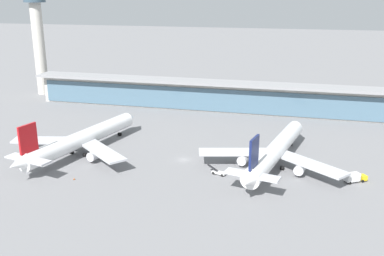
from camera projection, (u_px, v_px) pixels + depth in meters
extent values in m
plane|color=slate|center=(184.00, 160.00, 155.27)|extent=(1200.00, 1200.00, 0.00)
cylinder|color=white|center=(83.00, 138.00, 160.41)|extent=(18.40, 55.69, 5.89)
cone|color=white|center=(130.00, 118.00, 186.08)|extent=(6.82, 6.47, 5.77)
cone|color=white|center=(18.00, 164.00, 134.82)|extent=(6.63, 7.51, 5.30)
cube|color=black|center=(125.00, 118.00, 182.91)|extent=(4.85, 3.37, 0.71)
cube|color=#B7BABF|center=(47.00, 140.00, 161.92)|extent=(26.18, 11.99, 0.71)
cube|color=#B7BABF|center=(102.00, 151.00, 150.82)|extent=(23.78, 21.04, 0.71)
cylinder|color=silver|center=(53.00, 147.00, 160.69)|extent=(4.13, 4.89, 3.25)
cylinder|color=silver|center=(94.00, 155.00, 152.26)|extent=(4.13, 4.89, 3.25)
cube|color=red|center=(28.00, 138.00, 137.08)|extent=(2.30, 7.08, 9.13)
cube|color=#B7BABF|center=(28.00, 159.00, 138.20)|extent=(16.83, 8.03, 0.51)
cylinder|color=black|center=(71.00, 152.00, 160.70)|extent=(1.51, 1.66, 1.42)
cylinder|color=black|center=(85.00, 155.00, 157.86)|extent=(1.51, 1.66, 1.42)
cylinder|color=black|center=(120.00, 134.00, 180.80)|extent=(1.51, 1.66, 1.42)
cylinder|color=white|center=(276.00, 150.00, 148.67)|extent=(17.11, 55.84, 5.89)
cone|color=white|center=(296.00, 127.00, 174.64)|extent=(6.72, 6.36, 5.77)
cone|color=white|center=(247.00, 181.00, 122.77)|extent=(6.50, 7.42, 5.30)
cube|color=black|center=(295.00, 126.00, 171.45)|extent=(4.82, 3.28, 0.71)
cube|color=#B7BABF|center=(236.00, 152.00, 149.86)|extent=(26.19, 12.54, 0.71)
cube|color=#B7BABF|center=(310.00, 164.00, 139.29)|extent=(24.04, 20.66, 0.71)
cylinder|color=silver|center=(243.00, 159.00, 148.69)|extent=(4.05, 4.83, 3.25)
cylinder|color=silver|center=(300.00, 169.00, 140.65)|extent=(4.05, 4.83, 3.25)
cube|color=#141E51|center=(254.00, 153.00, 125.08)|extent=(2.14, 7.10, 9.13)
cube|color=#B7BABF|center=(252.00, 175.00, 126.19)|extent=(16.80, 7.67, 0.51)
cylinder|color=black|center=(263.00, 165.00, 148.86)|extent=(1.48, 1.64, 1.42)
cylinder|color=black|center=(282.00, 168.00, 146.15)|extent=(1.48, 1.64, 1.42)
cylinder|color=black|center=(291.00, 144.00, 169.29)|extent=(1.48, 1.64, 1.42)
cube|color=yellow|center=(363.00, 177.00, 137.54)|extent=(2.75, 2.91, 1.50)
cube|color=black|center=(365.00, 176.00, 137.69)|extent=(1.21, 1.81, 0.70)
cube|color=silver|center=(352.00, 177.00, 136.12)|extent=(5.12, 4.41, 2.50)
cylinder|color=black|center=(358.00, 179.00, 138.49)|extent=(0.91, 0.72, 0.90)
cylinder|color=black|center=(363.00, 181.00, 136.57)|extent=(0.91, 0.72, 0.90)
cylinder|color=black|center=(346.00, 181.00, 137.04)|extent=(0.91, 0.72, 0.90)
cylinder|color=black|center=(350.00, 183.00, 135.13)|extent=(0.91, 0.72, 0.90)
cube|color=gray|center=(59.00, 140.00, 171.78)|extent=(2.92, 2.82, 1.50)
cube|color=black|center=(59.00, 139.00, 172.39)|extent=(1.73, 1.33, 0.70)
cube|color=silver|center=(60.00, 142.00, 167.97)|extent=(4.59, 5.06, 2.50)
cylinder|color=black|center=(56.00, 143.00, 170.91)|extent=(0.76, 0.89, 0.90)
cylinder|color=black|center=(62.00, 142.00, 171.68)|extent=(0.76, 0.89, 0.90)
cylinder|color=black|center=(58.00, 147.00, 166.68)|extent=(0.76, 0.89, 0.90)
cylinder|color=black|center=(64.00, 146.00, 167.45)|extent=(0.76, 0.89, 0.90)
cube|color=silver|center=(219.00, 173.00, 142.33)|extent=(5.13, 3.35, 0.60)
cube|color=black|center=(213.00, 168.00, 143.31)|extent=(4.02, 2.21, 1.72)
cylinder|color=black|center=(213.00, 173.00, 142.67)|extent=(0.94, 0.57, 0.90)
cylinder|color=black|center=(216.00, 171.00, 143.98)|extent=(0.94, 0.57, 0.90)
cylinder|color=black|center=(222.00, 175.00, 140.86)|extent=(0.94, 0.57, 0.90)
cylinder|color=black|center=(225.00, 174.00, 142.17)|extent=(0.94, 0.57, 0.90)
cube|color=beige|center=(220.00, 97.00, 217.51)|extent=(191.76, 8.00, 14.00)
cube|color=slate|center=(218.00, 100.00, 213.74)|extent=(187.92, 0.50, 11.20)
cube|color=gray|center=(219.00, 83.00, 213.39)|extent=(195.59, 12.80, 1.20)
cylinder|color=beige|center=(39.00, 49.00, 248.80)|extent=(6.40, 6.40, 51.75)
cone|color=orange|center=(74.00, 179.00, 138.65)|extent=(0.44, 0.44, 0.70)
cube|color=black|center=(74.00, 180.00, 138.75)|extent=(0.62, 0.62, 0.04)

